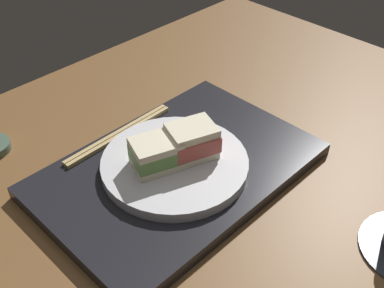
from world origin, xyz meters
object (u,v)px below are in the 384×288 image
Objects in this scene: sandwich_plate at (175,164)px; chopsticks_pair at (119,134)px; sandwich_far at (156,154)px; sandwich_near at (192,141)px.

sandwich_plate is 1.04× the size of chopsticks_pair.
chopsticks_pair is (1.00, -12.77, -0.50)cm from sandwich_plate.
sandwich_plate is at bearing 161.38° from sandwich_far.
sandwich_near reaches higher than chopsticks_pair.
sandwich_near reaches higher than sandwich_far.
sandwich_far is at bearing 81.05° from chopsticks_pair.
sandwich_near is 0.40× the size of chopsticks_pair.
chopsticks_pair is at bearing -98.95° from sandwich_far.
sandwich_plate is 4.42cm from sandwich_far.
sandwich_far is at bearing -18.62° from sandwich_near.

